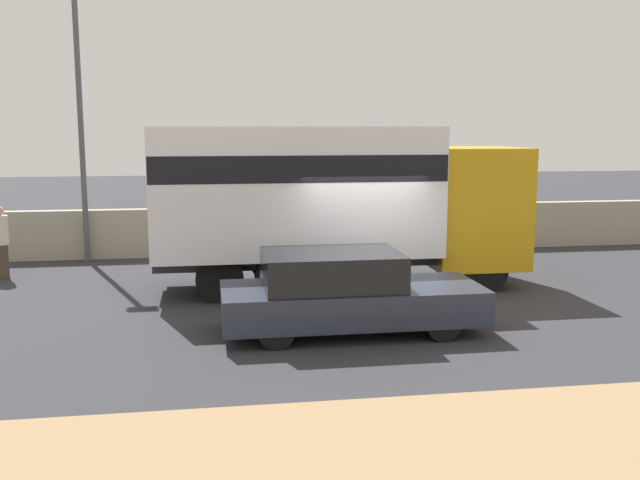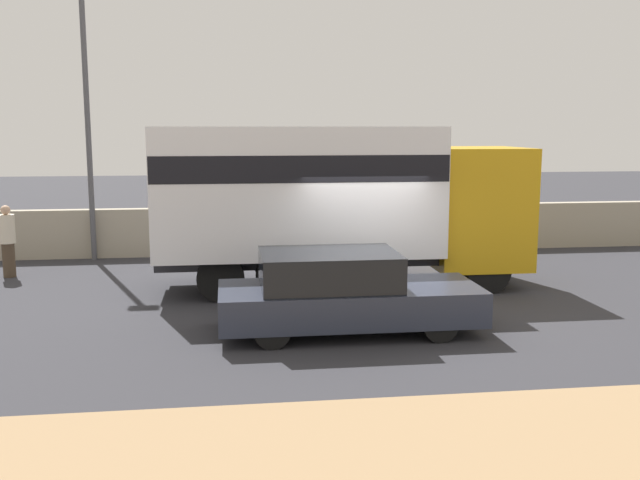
% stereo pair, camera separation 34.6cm
% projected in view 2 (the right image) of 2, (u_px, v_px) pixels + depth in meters
% --- Properties ---
extents(ground_plane, '(80.00, 80.00, 0.00)m').
position_uv_depth(ground_plane, '(376.00, 316.00, 13.20)').
color(ground_plane, '#2D2D33').
extents(stone_wall_backdrop, '(60.00, 0.35, 1.30)m').
position_uv_depth(stone_wall_backdrop, '(325.00, 229.00, 19.79)').
color(stone_wall_backdrop, '#A39984').
rests_on(stone_wall_backdrop, ground_plane).
extents(street_lamp, '(0.56, 0.28, 7.55)m').
position_uv_depth(street_lamp, '(86.00, 92.00, 18.07)').
color(street_lamp, '#4C4C51').
rests_on(street_lamp, ground_plane).
extents(box_truck, '(7.89, 2.54, 3.47)m').
position_uv_depth(box_truck, '(330.00, 194.00, 15.14)').
color(box_truck, gold).
rests_on(box_truck, ground_plane).
extents(car_hatchback, '(4.40, 1.74, 1.39)m').
position_uv_depth(car_hatchback, '(343.00, 293.00, 12.03)').
color(car_hatchback, '#282D3D').
rests_on(car_hatchback, ground_plane).
extents(pedestrian, '(0.37, 0.37, 1.68)m').
position_uv_depth(pedestrian, '(7.00, 240.00, 16.47)').
color(pedestrian, '#473828').
rests_on(pedestrian, ground_plane).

